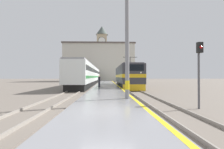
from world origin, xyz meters
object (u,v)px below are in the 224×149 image
object	(u,v)px
passenger_train	(90,75)
clock_tower	(102,51)
signal_post	(199,64)
person_on_platform	(99,81)
locomotive_train	(127,76)
catenary_mast	(128,37)

from	to	relation	value
passenger_train	clock_tower	xyz separation A→B (m)	(1.77, 38.51, 10.89)
passenger_train	signal_post	distance (m)	31.13
person_on_platform	signal_post	size ratio (longest dim) A/B	0.43
locomotive_train	catenary_mast	distance (m)	17.20
passenger_train	signal_post	size ratio (longest dim) A/B	10.49
passenger_train	catenary_mast	xyz separation A→B (m)	(5.25, -27.98, 2.33)
catenary_mast	person_on_platform	world-z (taller)	catenary_mast
person_on_platform	clock_tower	size ratio (longest dim) A/B	0.07
passenger_train	person_on_platform	size ratio (longest dim) A/B	24.67
locomotive_train	passenger_train	world-z (taller)	locomotive_train
passenger_train	clock_tower	size ratio (longest dim) A/B	1.64
person_on_platform	locomotive_train	bearing A→B (deg)	43.14
locomotive_train	signal_post	bearing A→B (deg)	-84.08
passenger_train	clock_tower	world-z (taller)	clock_tower
catenary_mast	signal_post	size ratio (longest dim) A/B	2.19
locomotive_train	person_on_platform	xyz separation A→B (m)	(-4.38, -4.10, -0.64)
person_on_platform	clock_tower	world-z (taller)	clock_tower
catenary_mast	clock_tower	xyz separation A→B (m)	(-3.48, 66.50, 8.56)
clock_tower	signal_post	world-z (taller)	clock_tower
person_on_platform	clock_tower	bearing A→B (deg)	91.09
catenary_mast	person_on_platform	distance (m)	13.42
catenary_mast	clock_tower	world-z (taller)	clock_tower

